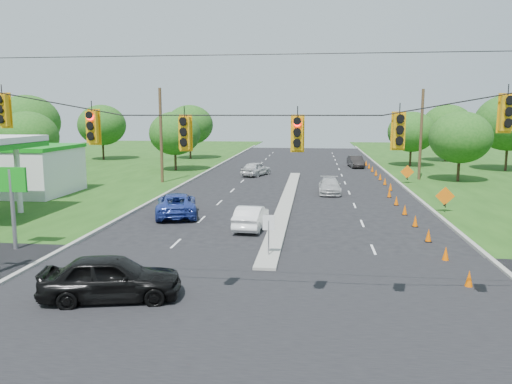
# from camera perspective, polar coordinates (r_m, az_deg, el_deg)

# --- Properties ---
(ground) EXTENTS (160.00, 160.00, 0.00)m
(ground) POSITION_cam_1_polar(r_m,az_deg,el_deg) (17.68, -0.39, -13.14)
(ground) COLOR black
(ground) RESTS_ON ground
(cross_street) EXTENTS (160.00, 14.00, 0.02)m
(cross_street) POSITION_cam_1_polar(r_m,az_deg,el_deg) (17.68, -0.39, -13.14)
(cross_street) COLOR black
(cross_street) RESTS_ON ground
(curb_left) EXTENTS (0.25, 110.00, 0.16)m
(curb_left) POSITION_cam_1_polar(r_m,az_deg,el_deg) (48.28, -7.92, 1.00)
(curb_left) COLOR gray
(curb_left) RESTS_ON ground
(curb_right) EXTENTS (0.25, 110.00, 0.16)m
(curb_right) POSITION_cam_1_polar(r_m,az_deg,el_deg) (47.42, 16.43, 0.57)
(curb_right) COLOR gray
(curb_right) RESTS_ON ground
(median) EXTENTS (1.00, 34.00, 0.18)m
(median) POSITION_cam_1_polar(r_m,az_deg,el_deg) (37.90, 3.53, -1.13)
(median) COLOR gray
(median) RESTS_ON ground
(median_sign) EXTENTS (0.55, 0.06, 2.05)m
(median_sign) POSITION_cam_1_polar(r_m,az_deg,el_deg) (22.94, 1.46, -4.10)
(median_sign) COLOR gray
(median_sign) RESTS_ON ground
(signal_span) EXTENTS (25.60, 0.32, 9.00)m
(signal_span) POSITION_cam_1_polar(r_m,az_deg,el_deg) (15.49, -1.06, 2.72)
(signal_span) COLOR #422D1C
(signal_span) RESTS_ON ground
(utility_pole_far_left) EXTENTS (0.28, 0.28, 9.00)m
(utility_pole_far_left) POSITION_cam_1_polar(r_m,az_deg,el_deg) (48.53, -10.80, 6.31)
(utility_pole_far_left) COLOR #422D1C
(utility_pole_far_left) RESTS_ON ground
(utility_pole_far_right) EXTENTS (0.28, 0.28, 9.00)m
(utility_pole_far_right) POSITION_cam_1_polar(r_m,az_deg,el_deg) (52.36, 18.34, 6.20)
(utility_pole_far_right) COLOR #422D1C
(utility_pole_far_right) RESTS_ON ground
(cone_0) EXTENTS (0.32, 0.32, 0.70)m
(cone_0) POSITION_cam_1_polar(r_m,az_deg,el_deg) (21.13, 23.17, -9.13)
(cone_0) COLOR #E55800
(cone_0) RESTS_ON ground
(cone_1) EXTENTS (0.32, 0.32, 0.70)m
(cone_1) POSITION_cam_1_polar(r_m,az_deg,el_deg) (24.37, 20.86, -6.62)
(cone_1) COLOR #E55800
(cone_1) RESTS_ON ground
(cone_2) EXTENTS (0.32, 0.32, 0.70)m
(cone_2) POSITION_cam_1_polar(r_m,az_deg,el_deg) (27.66, 19.11, -4.69)
(cone_2) COLOR #E55800
(cone_2) RESTS_ON ground
(cone_3) EXTENTS (0.32, 0.32, 0.70)m
(cone_3) POSITION_cam_1_polar(r_m,az_deg,el_deg) (31.00, 17.74, -3.17)
(cone_3) COLOR #E55800
(cone_3) RESTS_ON ground
(cone_4) EXTENTS (0.32, 0.32, 0.70)m
(cone_4) POSITION_cam_1_polar(r_m,az_deg,el_deg) (34.38, 16.65, -1.95)
(cone_4) COLOR #E55800
(cone_4) RESTS_ON ground
(cone_5) EXTENTS (0.32, 0.32, 0.70)m
(cone_5) POSITION_cam_1_polar(r_m,az_deg,el_deg) (37.77, 15.75, -0.95)
(cone_5) COLOR #E55800
(cone_5) RESTS_ON ground
(cone_6) EXTENTS (0.32, 0.32, 0.70)m
(cone_6) POSITION_cam_1_polar(r_m,az_deg,el_deg) (41.19, 15.00, -0.11)
(cone_6) COLOR #E55800
(cone_6) RESTS_ON ground
(cone_7) EXTENTS (0.32, 0.32, 0.70)m
(cone_7) POSITION_cam_1_polar(r_m,az_deg,el_deg) (44.70, 15.12, 0.58)
(cone_7) COLOR #E55800
(cone_7) RESTS_ON ground
(cone_8) EXTENTS (0.32, 0.32, 0.70)m
(cone_8) POSITION_cam_1_polar(r_m,az_deg,el_deg) (48.13, 14.53, 1.19)
(cone_8) COLOR #E55800
(cone_8) RESTS_ON ground
(cone_9) EXTENTS (0.32, 0.32, 0.70)m
(cone_9) POSITION_cam_1_polar(r_m,az_deg,el_deg) (51.57, 14.01, 1.72)
(cone_9) COLOR #E55800
(cone_9) RESTS_ON ground
(cone_10) EXTENTS (0.32, 0.32, 0.70)m
(cone_10) POSITION_cam_1_polar(r_m,az_deg,el_deg) (55.02, 13.56, 2.18)
(cone_10) COLOR #E55800
(cone_10) RESTS_ON ground
(cone_11) EXTENTS (0.32, 0.32, 0.70)m
(cone_11) POSITION_cam_1_polar(r_m,az_deg,el_deg) (58.47, 13.16, 2.58)
(cone_11) COLOR #E55800
(cone_11) RESTS_ON ground
(cone_12) EXTENTS (0.32, 0.32, 0.70)m
(cone_12) POSITION_cam_1_polar(r_m,az_deg,el_deg) (61.93, 12.80, 2.95)
(cone_12) COLOR #E55800
(cone_12) RESTS_ON ground
(cone_13) EXTENTS (0.32, 0.32, 0.70)m
(cone_13) POSITION_cam_1_polar(r_m,az_deg,el_deg) (65.39, 12.48, 3.27)
(cone_13) COLOR #E55800
(cone_13) RESTS_ON ground
(work_sign_1) EXTENTS (1.27, 0.58, 1.37)m
(work_sign_1) POSITION_cam_1_polar(r_m,az_deg,el_deg) (35.80, 20.79, -0.53)
(work_sign_1) COLOR black
(work_sign_1) RESTS_ON ground
(work_sign_2) EXTENTS (1.27, 0.58, 1.37)m
(work_sign_2) POSITION_cam_1_polar(r_m,az_deg,el_deg) (49.36, 16.90, 2.15)
(work_sign_2) COLOR black
(work_sign_2) RESTS_ON ground
(tree_2) EXTENTS (5.88, 5.88, 6.86)m
(tree_2) POSITION_cam_1_polar(r_m,az_deg,el_deg) (54.13, -24.63, 5.74)
(tree_2) COLOR black
(tree_2) RESTS_ON ground
(tree_3) EXTENTS (7.56, 7.56, 8.82)m
(tree_3) POSITION_cam_1_polar(r_m,az_deg,el_deg) (65.75, -24.68, 7.26)
(tree_3) COLOR black
(tree_3) RESTS_ON ground
(tree_4) EXTENTS (6.72, 6.72, 7.84)m
(tree_4) POSITION_cam_1_polar(r_m,az_deg,el_deg) (74.58, -17.19, 7.31)
(tree_4) COLOR black
(tree_4) RESTS_ON ground
(tree_5) EXTENTS (5.88, 5.88, 6.86)m
(tree_5) POSITION_cam_1_polar(r_m,az_deg,el_deg) (58.54, -9.26, 6.63)
(tree_5) COLOR black
(tree_5) RESTS_ON ground
(tree_6) EXTENTS (6.72, 6.72, 7.84)m
(tree_6) POSITION_cam_1_polar(r_m,az_deg,el_deg) (73.52, -7.57, 7.61)
(tree_6) COLOR black
(tree_6) RESTS_ON ground
(tree_9) EXTENTS (5.88, 5.88, 6.86)m
(tree_9) POSITION_cam_1_polar(r_m,az_deg,el_deg) (52.21, 22.33, 5.79)
(tree_9) COLOR black
(tree_9) RESTS_ON ground
(tree_10) EXTENTS (7.56, 7.56, 8.82)m
(tree_10) POSITION_cam_1_polar(r_m,az_deg,el_deg) (64.14, 26.95, 7.08)
(tree_10) COLOR black
(tree_10) RESTS_ON ground
(tree_11) EXTENTS (6.72, 6.72, 7.84)m
(tree_11) POSITION_cam_1_polar(r_m,az_deg,el_deg) (73.50, 21.02, 7.10)
(tree_11) COLOR black
(tree_11) RESTS_ON ground
(tree_12) EXTENTS (5.88, 5.88, 6.86)m
(tree_12) POSITION_cam_1_polar(r_m,az_deg,el_deg) (65.40, 17.36, 6.58)
(tree_12) COLOR black
(tree_12) RESTS_ON ground
(black_sedan) EXTENTS (5.26, 3.00, 1.68)m
(black_sedan) POSITION_cam_1_polar(r_m,az_deg,el_deg) (18.83, -16.20, -9.38)
(black_sedan) COLOR black
(black_sedan) RESTS_ON ground
(white_sedan) EXTENTS (1.71, 4.26, 1.38)m
(white_sedan) POSITION_cam_1_polar(r_m,az_deg,el_deg) (29.01, -0.56, -2.88)
(white_sedan) COLOR white
(white_sedan) RESTS_ON ground
(blue_pickup) EXTENTS (3.81, 5.90, 1.51)m
(blue_pickup) POSITION_cam_1_polar(r_m,az_deg,el_deg) (33.01, -9.08, -1.41)
(blue_pickup) COLOR #263A96
(blue_pickup) RESTS_ON ground
(silver_car_far) EXTENTS (1.82, 4.44, 1.29)m
(silver_car_far) POSITION_cam_1_polar(r_m,az_deg,el_deg) (42.10, 8.42, 0.70)
(silver_car_far) COLOR #B4B4B4
(silver_car_far) RESTS_ON ground
(silver_car_oncoming) EXTENTS (3.20, 4.76, 1.51)m
(silver_car_oncoming) POSITION_cam_1_polar(r_m,az_deg,el_deg) (53.49, -0.02, 2.68)
(silver_car_oncoming) COLOR silver
(silver_car_oncoming) RESTS_ON ground
(dark_car_receding) EXTENTS (2.02, 4.52, 1.44)m
(dark_car_receding) POSITION_cam_1_polar(r_m,az_deg,el_deg) (62.99, 11.33, 3.43)
(dark_car_receding) COLOR black
(dark_car_receding) RESTS_ON ground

